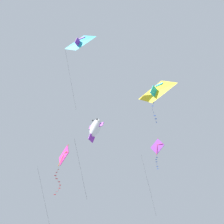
# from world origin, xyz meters

# --- Properties ---
(kite_delta_far_centre) EXTENTS (2.67, 3.27, 3.88)m
(kite_delta_far_centre) POSITION_xyz_m (-4.86, 4.11, 37.44)
(kite_delta_far_centre) COLOR yellow
(kite_delta_low_drifter) EXTENTS (2.75, 2.47, 7.60)m
(kite_delta_low_drifter) POSITION_xyz_m (2.00, 1.95, 43.29)
(kite_delta_low_drifter) COLOR #1EB2C6
(kite_diamond_near_left) EXTENTS (2.55, 2.29, 8.34)m
(kite_diamond_near_left) POSITION_xyz_m (2.94, 1.69, 32.04)
(kite_diamond_near_left) COLOR #DB2D93
(kite_fish_near_right) EXTENTS (2.49, 1.78, 6.56)m
(kite_fish_near_right) POSITION_xyz_m (0.39, 3.98, 33.96)
(kite_fish_near_right) COLOR white
(kite_diamond_upper_right) EXTENTS (2.39, 2.07, 7.88)m
(kite_diamond_upper_right) POSITION_xyz_m (-6.50, -2.60, 34.14)
(kite_diamond_upper_right) COLOR purple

